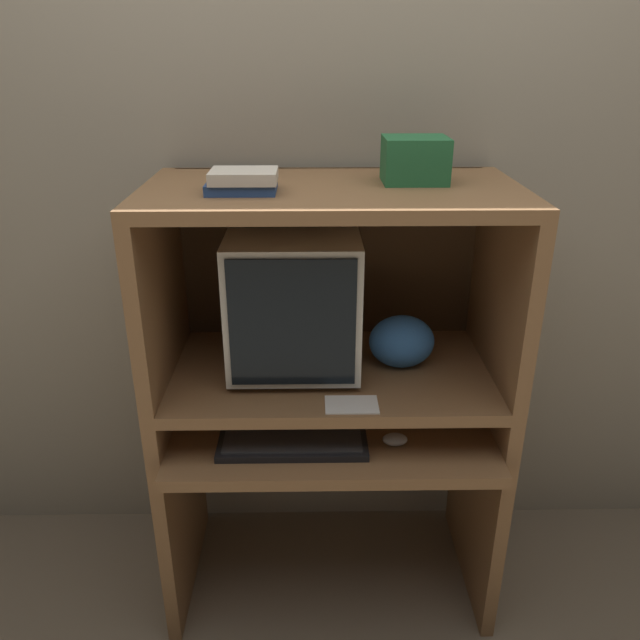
% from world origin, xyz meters
% --- Properties ---
extents(ground_plane, '(12.00, 12.00, 0.00)m').
position_xyz_m(ground_plane, '(0.00, 0.00, 0.00)').
color(ground_plane, '#756651').
extents(wall_back, '(6.00, 0.06, 2.60)m').
position_xyz_m(wall_back, '(0.00, 0.61, 1.30)').
color(wall_back, gray).
rests_on(wall_back, ground_plane).
extents(desk_base, '(1.02, 0.62, 0.67)m').
position_xyz_m(desk_base, '(0.00, 0.23, 0.42)').
color(desk_base, brown).
rests_on(desk_base, ground_plane).
extents(desk_monitor_shelf, '(1.02, 0.55, 0.15)m').
position_xyz_m(desk_monitor_shelf, '(0.00, 0.28, 0.79)').
color(desk_monitor_shelf, brown).
rests_on(desk_monitor_shelf, desk_base).
extents(hutch_upper, '(1.02, 0.55, 0.55)m').
position_xyz_m(hutch_upper, '(0.00, 0.31, 1.19)').
color(hutch_upper, brown).
rests_on(hutch_upper, desk_monitor_shelf).
extents(crt_monitor, '(0.37, 0.41, 0.42)m').
position_xyz_m(crt_monitor, '(-0.11, 0.32, 1.03)').
color(crt_monitor, beige).
rests_on(crt_monitor, desk_monitor_shelf).
extents(keyboard, '(0.42, 0.14, 0.03)m').
position_xyz_m(keyboard, '(-0.11, 0.08, 0.68)').
color(keyboard, black).
rests_on(keyboard, desk_base).
extents(mouse, '(0.07, 0.05, 0.03)m').
position_xyz_m(mouse, '(0.18, 0.10, 0.68)').
color(mouse, '#B7B7B7').
rests_on(mouse, desk_base).
extents(snack_bag, '(0.20, 0.15, 0.16)m').
position_xyz_m(snack_bag, '(0.21, 0.29, 0.90)').
color(snack_bag, '#336BB7').
rests_on(snack_bag, desk_monitor_shelf).
extents(book_stack, '(0.18, 0.14, 0.06)m').
position_xyz_m(book_stack, '(-0.23, 0.20, 1.40)').
color(book_stack, navy).
rests_on(book_stack, hutch_upper).
extents(paper_card, '(0.14, 0.09, 0.00)m').
position_xyz_m(paper_card, '(0.05, 0.06, 0.82)').
color(paper_card, white).
rests_on(paper_card, desk_monitor_shelf).
extents(storage_box, '(0.17, 0.15, 0.12)m').
position_xyz_m(storage_box, '(0.22, 0.32, 1.43)').
color(storage_box, '#236638').
rests_on(storage_box, hutch_upper).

